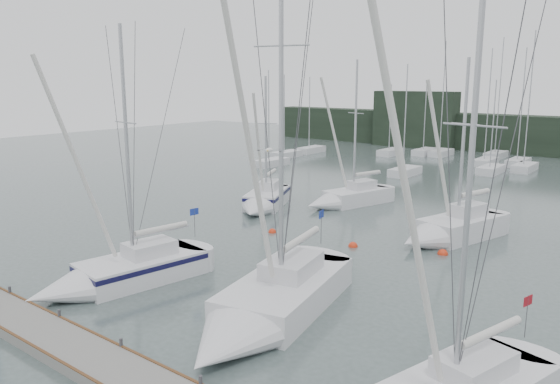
{
  "coord_description": "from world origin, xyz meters",
  "views": [
    {
      "loc": [
        13.31,
        -14.59,
        9.62
      ],
      "look_at": [
        -1.94,
        5.0,
        4.5
      ],
      "focal_mm": 35.0,
      "sensor_mm": 36.0,
      "label": 1
    }
  ],
  "objects": [
    {
      "name": "seagull",
      "position": [
        -0.43,
        2.36,
        6.85
      ],
      "size": [
        0.94,
        0.46,
        0.19
      ],
      "rotation": [
        0.0,
        0.0,
        0.34
      ],
      "color": "white",
      "rests_on": "ground"
    },
    {
      "name": "sailboat_mid_a",
      "position": [
        -12.39,
        16.33,
        0.59
      ],
      "size": [
        5.41,
        7.94,
        10.68
      ],
      "rotation": [
        0.0,
        0.0,
        0.43
      ],
      "color": "silver",
      "rests_on": "ground"
    },
    {
      "name": "mast_forest",
      "position": [
        0.18,
        45.61,
        0.48
      ],
      "size": [
        59.46,
        26.55,
        14.67
      ],
      "color": "silver",
      "rests_on": "ground"
    },
    {
      "name": "sailboat_mid_c",
      "position": [
        1.73,
        16.65,
        0.62
      ],
      "size": [
        4.79,
        8.41,
        11.72
      ],
      "rotation": [
        0.0,
        0.0,
        -0.29
      ],
      "color": "silver",
      "rests_on": "ground"
    },
    {
      "name": "buoy_b",
      "position": [
        2.53,
        14.16,
        0.0
      ],
      "size": [
        0.59,
        0.59,
        0.59
      ],
      "primitive_type": "sphere",
      "color": "red",
      "rests_on": "ground"
    },
    {
      "name": "sailboat_near_left",
      "position": [
        -7.87,
        -0.35,
        0.57
      ],
      "size": [
        4.17,
        9.02,
        13.03
      ],
      "rotation": [
        0.0,
        0.0,
        -0.16
      ],
      "color": "silver",
      "rests_on": "ground"
    },
    {
      "name": "dock",
      "position": [
        0.0,
        -5.0,
        0.2
      ],
      "size": [
        24.0,
        2.0,
        0.4
      ],
      "primitive_type": "cube",
      "color": "slate",
      "rests_on": "ground"
    },
    {
      "name": "sailboat_near_center",
      "position": [
        0.35,
        0.82,
        0.61
      ],
      "size": [
        5.51,
        11.28,
        18.56
      ],
      "rotation": [
        0.0,
        0.0,
        0.21
      ],
      "color": "silver",
      "rests_on": "ground"
    },
    {
      "name": "sailboat_mid_b",
      "position": [
        -8.19,
        21.04,
        0.55
      ],
      "size": [
        4.49,
        8.01,
        11.87
      ],
      "rotation": [
        0.0,
        0.0,
        -0.29
      ],
      "color": "silver",
      "rests_on": "ground"
    },
    {
      "name": "ground",
      "position": [
        0.0,
        0.0,
        0.0
      ],
      "size": [
        160.0,
        160.0,
        0.0
      ],
      "primitive_type": "plane",
      "color": "#445351",
      "rests_on": "ground"
    },
    {
      "name": "far_building_left",
      "position": [
        -20.0,
        60.0,
        4.0
      ],
      "size": [
        12.0,
        3.0,
        8.0
      ],
      "primitive_type": "cube",
      "color": "black",
      "rests_on": "ground"
    },
    {
      "name": "buoy_c",
      "position": [
        -7.84,
        11.76,
        0.0
      ],
      "size": [
        0.5,
        0.5,
        0.5
      ],
      "primitive_type": "sphere",
      "color": "red",
      "rests_on": "ground"
    },
    {
      "name": "buoy_a",
      "position": [
        -2.19,
        12.31,
        0.0
      ],
      "size": [
        0.57,
        0.57,
        0.57
      ],
      "primitive_type": "sphere",
      "color": "red",
      "rests_on": "ground"
    }
  ]
}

